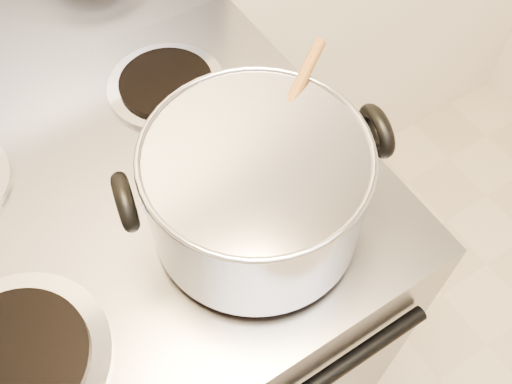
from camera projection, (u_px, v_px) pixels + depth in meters
electric_range at (150, 315)px, 1.22m from camera, size 0.80×0.72×1.08m
stockpot at (256, 192)px, 0.74m from camera, size 0.35×0.29×0.17m
wooden_spoon at (262, 159)px, 0.71m from camera, size 0.25×0.16×0.09m
cooktop_crumbs at (276, 340)px, 0.72m from camera, size 0.31×0.05×0.01m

